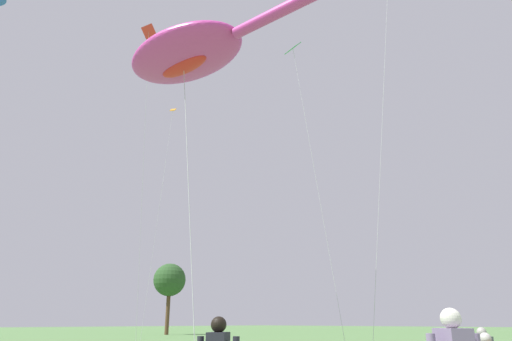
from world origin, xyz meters
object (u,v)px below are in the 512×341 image
object	(u,v)px
small_kite_delta_white	(295,62)
small_kite_stunt_black	(148,51)
tree_shrub_far	(170,280)
small_kite_triangle_green	(168,145)
big_show_kite	(190,53)

from	to	relation	value
small_kite_delta_white	small_kite_stunt_black	world-z (taller)	small_kite_stunt_black
small_kite_stunt_black	tree_shrub_far	size ratio (longest dim) A/B	2.32
small_kite_delta_white	tree_shrub_far	xyz separation A→B (m)	(17.01, 36.44, -9.41)
small_kite_stunt_black	small_kite_triangle_green	world-z (taller)	small_kite_stunt_black
small_kite_stunt_black	tree_shrub_far	xyz separation A→B (m)	(21.84, 27.73, -12.02)
big_show_kite	small_kite_triangle_green	world-z (taller)	small_kite_triangle_green
big_show_kite	tree_shrub_far	world-z (taller)	big_show_kite
big_show_kite	tree_shrub_far	distance (m)	45.19
big_show_kite	small_kite_stunt_black	distance (m)	11.63
small_kite_delta_white	tree_shrub_far	distance (m)	41.30
small_kite_stunt_black	tree_shrub_far	bearing A→B (deg)	36.91
tree_shrub_far	small_kite_stunt_black	bearing A→B (deg)	-128.22
small_kite_delta_white	small_kite_triangle_green	distance (m)	14.07
small_kite_stunt_black	small_kite_triangle_green	size ratio (longest dim) A/B	1.11
small_kite_stunt_black	tree_shrub_far	distance (m)	37.29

